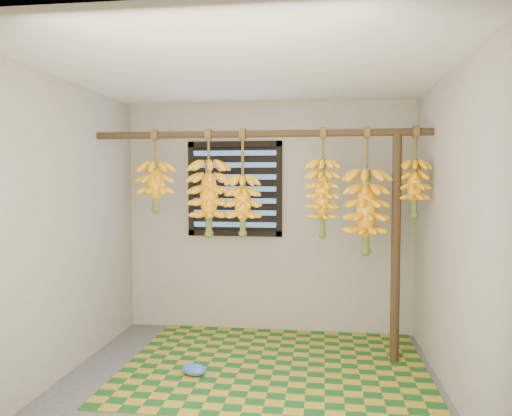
% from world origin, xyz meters
% --- Properties ---
extents(floor, '(3.00, 3.00, 0.01)m').
position_xyz_m(floor, '(0.00, 0.00, -0.01)').
color(floor, '#484848').
rests_on(floor, ground).
extents(ceiling, '(3.00, 3.00, 0.01)m').
position_xyz_m(ceiling, '(0.00, 0.00, 2.40)').
color(ceiling, silver).
rests_on(ceiling, wall_back).
extents(wall_back, '(3.00, 0.01, 2.40)m').
position_xyz_m(wall_back, '(0.00, 1.50, 1.20)').
color(wall_back, gray).
rests_on(wall_back, floor).
extents(wall_left, '(0.01, 3.00, 2.40)m').
position_xyz_m(wall_left, '(-1.50, 0.00, 1.20)').
color(wall_left, gray).
rests_on(wall_left, floor).
extents(wall_right, '(0.01, 3.00, 2.40)m').
position_xyz_m(wall_right, '(1.50, 0.00, 1.20)').
color(wall_right, gray).
rests_on(wall_right, floor).
extents(window, '(1.00, 0.04, 1.00)m').
position_xyz_m(window, '(-0.35, 1.48, 1.50)').
color(window, black).
rests_on(window, wall_back).
extents(hanging_pole, '(3.00, 0.06, 0.06)m').
position_xyz_m(hanging_pole, '(0.00, 0.70, 2.00)').
color(hanging_pole, '#423019').
rests_on(hanging_pole, wall_left).
extents(support_post, '(0.08, 0.08, 2.00)m').
position_xyz_m(support_post, '(1.20, 0.70, 1.00)').
color(support_post, '#423019').
rests_on(support_post, floor).
extents(woven_mat, '(2.54, 2.04, 0.01)m').
position_xyz_m(woven_mat, '(0.17, 0.47, 0.01)').
color(woven_mat, '#164D1C').
rests_on(woven_mat, floor).
extents(plastic_bag, '(0.26, 0.22, 0.09)m').
position_xyz_m(plastic_bag, '(-0.45, 0.16, 0.06)').
color(plastic_bag, '#305EB6').
rests_on(plastic_bag, woven_mat).
extents(banana_bunch_a, '(0.33, 0.33, 0.75)m').
position_xyz_m(banana_bunch_a, '(-0.95, 0.70, 1.53)').
color(banana_bunch_a, brown).
rests_on(banana_bunch_a, hanging_pole).
extents(banana_bunch_b, '(0.37, 0.37, 0.97)m').
position_xyz_m(banana_bunch_b, '(-0.45, 0.70, 1.43)').
color(banana_bunch_b, brown).
rests_on(banana_bunch_b, hanging_pole).
extents(banana_bunch_c, '(0.31, 0.31, 0.96)m').
position_xyz_m(banana_bunch_c, '(-0.14, 0.70, 1.37)').
color(banana_bunch_c, brown).
rests_on(banana_bunch_c, hanging_pole).
extents(banana_bunch_d, '(0.30, 0.30, 0.96)m').
position_xyz_m(banana_bunch_d, '(0.57, 0.70, 1.44)').
color(banana_bunch_d, brown).
rests_on(banana_bunch_d, hanging_pole).
extents(banana_bunch_e, '(0.37, 0.37, 1.10)m').
position_xyz_m(banana_bunch_e, '(0.94, 0.70, 1.32)').
color(banana_bunch_e, brown).
rests_on(banana_bunch_e, hanging_pole).
extents(banana_bunch_f, '(0.26, 0.26, 0.78)m').
position_xyz_m(banana_bunch_f, '(1.35, 0.70, 1.52)').
color(banana_bunch_f, brown).
rests_on(banana_bunch_f, hanging_pole).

